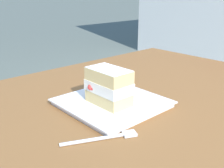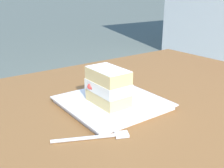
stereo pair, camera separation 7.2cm
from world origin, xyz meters
name	(u,v)px [view 1 (the left image)]	position (x,y,z in m)	size (l,w,h in m)	color
patio_table	(193,133)	(0.00, 0.00, 0.59)	(1.19, 1.05, 0.68)	brown
dessert_plate	(112,103)	(-0.16, -0.18, 0.69)	(0.26, 0.26, 0.02)	white
cake_slice	(109,86)	(-0.15, -0.20, 0.75)	(0.12, 0.08, 0.10)	#E0C17A
dessert_fork	(105,138)	(-0.04, -0.31, 0.69)	(0.09, 0.16, 0.01)	silver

